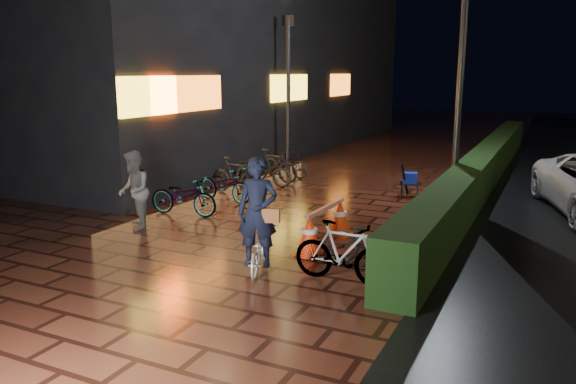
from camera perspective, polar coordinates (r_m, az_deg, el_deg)
The scene contains 11 objects.
ground at distance 10.71m, azimuth -4.02°, elevation -5.00°, with size 80.00×80.00×0.00m, color #381911.
hedge at distance 17.17m, azimuth 19.44°, elevation 2.56°, with size 0.70×20.00×1.00m, color black.
bystander_person at distance 11.73m, azimuth -15.39°, elevation 0.16°, with size 0.78×0.61×1.61m, color #5C5C5E.
storefront_block at distance 25.10m, azimuth -10.20°, elevation 15.03°, with size 12.09×22.00×9.00m.
lamp_post_hedge at distance 13.94m, azimuth 17.17°, elevation 11.87°, with size 0.56×0.16×5.84m.
lamp_post_sf at distance 18.45m, azimuth 0.04°, elevation 10.71°, with size 0.47×0.14×4.89m.
cyclist at distance 8.92m, azimuth -3.02°, elevation -3.88°, with size 0.83×1.37×1.86m.
traffic_barrier at distance 10.40m, azimuth 3.84°, elevation -3.40°, with size 0.52×1.83×0.74m.
cart_assembly at distance 14.59m, azimuth 12.25°, elevation 1.28°, with size 0.56×0.60×0.92m.
parked_bikes_storefront at distance 15.00m, azimuth -4.17°, elevation 1.71°, with size 1.93×5.92×0.95m.
parked_bikes_hedge at distance 8.98m, azimuth 7.41°, elevation -5.45°, with size 1.83×1.51×0.95m.
Camera 1 is at (5.11, -8.86, 3.15)m, focal length 35.00 mm.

